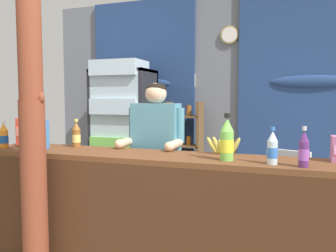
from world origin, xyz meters
TOP-DOWN VIEW (x-y plane):
  - ground_plane at (0.00, 1.05)m, footprint 6.84×6.84m
  - back_wall_curtained at (0.01, 2.68)m, footprint 5.08×0.22m
  - stall_counter at (-0.08, 0.27)m, footprint 2.96×0.49m
  - timber_post at (-0.89, -0.01)m, footprint 0.21×0.19m
  - drink_fridge at (-1.23, 2.11)m, footprint 0.77×0.63m
  - bottle_shelf_rack at (-0.46, 2.37)m, footprint 0.48×0.28m
  - plastic_lawn_chair at (0.92, 1.52)m, footprint 0.57×0.57m
  - shopkeeper at (-0.25, 0.81)m, footprint 0.53×0.42m
  - soda_bottle_lime_soda at (0.48, 0.30)m, footprint 0.09×0.09m
  - soda_bottle_orange_soda at (-1.43, 0.26)m, footprint 0.07×0.07m
  - soda_bottle_water at (0.78, 0.26)m, footprint 0.07×0.07m
  - soda_bottle_iced_tea at (-0.88, 0.52)m, footprint 0.07×0.07m
  - soda_bottle_grape_soda at (0.97, 0.22)m, footprint 0.06×0.06m
  - snack_box_biscuit at (-1.14, 0.32)m, footprint 0.18×0.12m
  - snack_box_crackers at (-1.40, 0.51)m, footprint 0.18×0.13m
  - banana_bunch at (0.41, 0.55)m, footprint 0.28×0.06m

SIDE VIEW (x-z plane):
  - ground_plane at x=0.00m, z-range 0.00..0.00m
  - plastic_lawn_chair at x=0.92m, z-range 0.06..0.92m
  - stall_counter at x=-0.08m, z-range 0.10..1.02m
  - bottle_shelf_rack at x=-0.46m, z-range 0.03..1.33m
  - shopkeeper at x=-0.25m, z-range 0.19..1.68m
  - banana_bunch at x=0.41m, z-range 0.90..1.07m
  - drink_fridge at x=-1.23m, z-range 0.09..1.93m
  - soda_bottle_orange_soda at x=-1.43m, z-range 0.91..1.14m
  - soda_bottle_water at x=0.78m, z-range 0.90..1.15m
  - soda_bottle_iced_tea at x=-0.88m, z-range 0.90..1.15m
  - soda_bottle_grape_soda at x=0.97m, z-range 0.90..1.16m
  - snack_box_biscuit at x=-1.14m, z-range 0.92..1.16m
  - snack_box_crackers at x=-1.40m, z-range 0.92..1.17m
  - soda_bottle_lime_soda at x=0.48m, z-range 0.90..1.22m
  - timber_post at x=-0.89m, z-range -0.06..2.62m
  - back_wall_curtained at x=0.01m, z-range 0.05..2.79m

